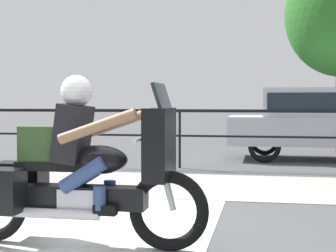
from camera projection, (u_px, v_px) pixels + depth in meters
ground_plane at (86, 242)px, 4.82m from camera, size 120.00×120.00×0.00m
sidewalk_band at (159, 184)px, 8.16m from camera, size 44.00×2.40×0.01m
crosswalk_band at (36, 245)px, 4.70m from camera, size 3.09×6.00×0.01m
fence_railing at (180, 122)px, 10.14m from camera, size 36.00×0.05×1.17m
motorcycle at (75, 171)px, 4.66m from camera, size 2.41×0.76×1.56m
parked_car at (320, 119)px, 11.59m from camera, size 4.26×1.75×1.62m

